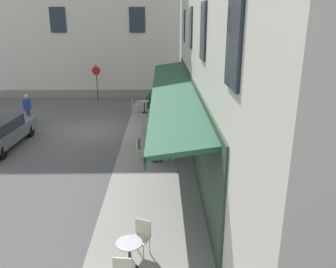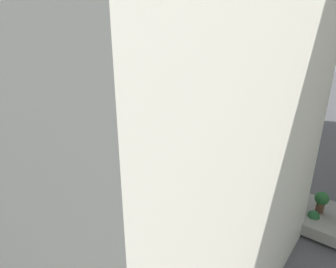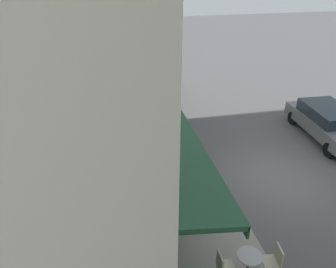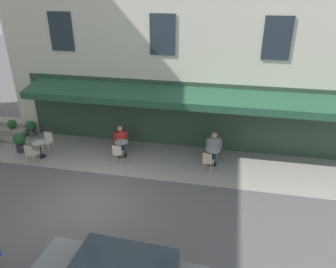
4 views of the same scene
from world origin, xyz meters
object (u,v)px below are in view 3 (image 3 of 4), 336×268
at_px(seated_patron_in_red, 171,178).
at_px(seated_companion_in_grey, 148,120).
at_px(cafe_chair_cream_corner_right, 172,123).
at_px(cafe_chair_cream_kerbside, 143,124).
at_px(cafe_chair_cream_facing_street, 144,79).
at_px(cafe_chair_cream_back_row, 274,259).
at_px(cafe_chair_cream_by_window, 223,265).
at_px(cafe_chair_cream_corner_left, 199,174).
at_px(cafe_chair_cream_under_awning, 146,72).
at_px(cafe_table_near_entrance, 248,263).
at_px(cafe_table_mid_terrace, 181,179).
at_px(cafe_chair_cream_near_door, 165,184).
at_px(parked_car_grey, 328,122).
at_px(cafe_table_streetside, 147,76).
at_px(cafe_table_far_end, 157,124).

height_order(seated_patron_in_red, seated_companion_in_grey, seated_companion_in_grey).
height_order(cafe_chair_cream_corner_right, cafe_chair_cream_kerbside, same).
bearing_deg(cafe_chair_cream_facing_street, seated_companion_in_grey, -6.59).
xyz_separation_m(cafe_chair_cream_back_row, cafe_chair_cream_by_window, (-0.09, -1.26, 0.00)).
relative_size(cafe_chair_cream_corner_left, cafe_chair_cream_under_awning, 1.00).
distance_m(cafe_table_near_entrance, cafe_chair_cream_by_window, 0.63).
bearing_deg(cafe_chair_cream_back_row, cafe_table_mid_terrace, -158.98).
height_order(cafe_chair_cream_facing_street, seated_companion_in_grey, seated_companion_in_grey).
xyz_separation_m(cafe_chair_cream_by_window, cafe_chair_cream_near_door, (-3.32, -0.73, 0.00)).
bearing_deg(cafe_chair_cream_corner_right, cafe_chair_cream_back_row, 6.39).
distance_m(cafe_chair_cream_facing_street, seated_companion_in_grey, 5.90).
bearing_deg(cafe_chair_cream_facing_street, cafe_table_near_entrance, 2.42).
distance_m(seated_patron_in_red, seated_companion_in_grey, 4.25).
height_order(cafe_chair_cream_by_window, cafe_table_mid_terrace, cafe_chair_cream_by_window).
xyz_separation_m(cafe_chair_cream_under_awning, seated_companion_in_grey, (7.07, -0.99, 0.17)).
bearing_deg(parked_car_grey, cafe_chair_cream_under_awning, -143.32).
bearing_deg(cafe_chair_cream_facing_street, cafe_table_streetside, 157.29).
distance_m(cafe_table_mid_terrace, cafe_chair_cream_corner_left, 0.63).
bearing_deg(cafe_chair_cream_kerbside, cafe_chair_cream_facing_street, 171.33).
relative_size(cafe_chair_cream_back_row, parked_car_grey, 0.21).
xyz_separation_m(cafe_chair_cream_near_door, cafe_table_far_end, (-4.33, 0.52, -0.06)).
relative_size(cafe_table_mid_terrace, seated_companion_in_grey, 0.56).
distance_m(cafe_chair_cream_under_awning, seated_patron_in_red, 11.36).
bearing_deg(cafe_chair_cream_near_door, cafe_chair_cream_facing_street, 175.59).
bearing_deg(cafe_chair_cream_by_window, cafe_chair_cream_back_row, 86.01).
xyz_separation_m(cafe_chair_cream_corner_left, seated_companion_in_grey, (-4.05, -1.10, 0.17)).
relative_size(cafe_chair_cream_near_door, cafe_chair_cream_kerbside, 1.00).
height_order(cafe_table_far_end, cafe_chair_cream_corner_right, cafe_chair_cream_corner_right).
bearing_deg(cafe_chair_cream_facing_street, cafe_chair_cream_near_door, -4.41).
distance_m(cafe_chair_cream_by_window, cafe_chair_cream_corner_left, 3.64).
distance_m(cafe_chair_cream_back_row, cafe_chair_cream_under_awning, 14.84).
bearing_deg(cafe_table_near_entrance, seated_companion_in_grey, -170.75).
xyz_separation_m(cafe_table_near_entrance, cafe_chair_cream_by_window, (-0.02, -0.63, 0.06)).
height_order(cafe_chair_cream_by_window, seated_companion_in_grey, seated_companion_in_grey).
relative_size(cafe_chair_cream_back_row, cafe_table_far_end, 1.21).
bearing_deg(cafe_chair_cream_corner_left, cafe_table_near_entrance, 2.33).
xyz_separation_m(cafe_chair_cream_facing_street, cafe_table_far_end, (5.86, -0.26, -0.06)).
bearing_deg(seated_companion_in_grey, cafe_chair_cream_facing_street, 173.41).
distance_m(cafe_chair_cream_kerbside, seated_patron_in_red, 4.26).
bearing_deg(cafe_table_streetside, cafe_chair_cream_by_window, -1.23).
distance_m(cafe_chair_cream_corner_right, seated_companion_in_grey, 1.05).
bearing_deg(cafe_chair_cream_kerbside, cafe_chair_cream_under_awning, 170.35).
distance_m(cafe_table_near_entrance, seated_companion_in_grey, 7.77).
bearing_deg(cafe_chair_cream_near_door, cafe_table_far_end, 173.10).
bearing_deg(parked_car_grey, cafe_chair_cream_facing_street, -137.89).
distance_m(cafe_table_streetside, cafe_table_far_end, 6.46).
xyz_separation_m(cafe_chair_cream_kerbside, seated_companion_in_grey, (0.00, 0.22, 0.17)).
bearing_deg(cafe_chair_cream_by_window, cafe_table_mid_terrace, -177.65).
xyz_separation_m(cafe_table_near_entrance, parked_car_grey, (-5.92, 6.31, 0.22)).
relative_size(cafe_table_streetside, cafe_chair_cream_kerbside, 0.82).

